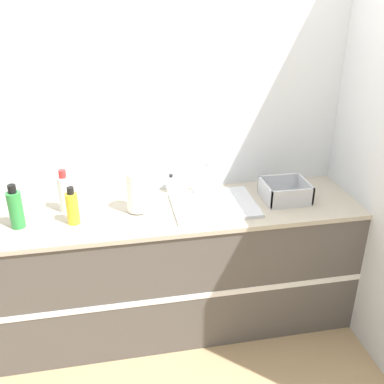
{
  "coord_description": "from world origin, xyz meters",
  "views": [
    {
      "loc": [
        -0.37,
        -2.16,
        2.2
      ],
      "look_at": [
        0.1,
        0.27,
        1.01
      ],
      "focal_mm": 42.0,
      "sensor_mm": 36.0,
      "label": 1
    }
  ],
  "objects_px": {
    "sink": "(214,203)",
    "bottle_yellow": "(73,208)",
    "paper_towel_roll": "(137,192)",
    "bottle_white_spray": "(65,193)",
    "bottle_green": "(16,209)",
    "soap_dispenser": "(171,184)",
    "dish_rack": "(285,193)"
  },
  "relations": [
    {
      "from": "bottle_green",
      "to": "bottle_yellow",
      "type": "bearing_deg",
      "value": -2.91
    },
    {
      "from": "bottle_yellow",
      "to": "soap_dispenser",
      "type": "distance_m",
      "value": 0.69
    },
    {
      "from": "sink",
      "to": "bottle_white_spray",
      "type": "bearing_deg",
      "value": 173.58
    },
    {
      "from": "bottle_white_spray",
      "to": "soap_dispenser",
      "type": "xyz_separation_m",
      "value": [
        0.67,
        0.14,
        -0.06
      ]
    },
    {
      "from": "soap_dispenser",
      "to": "sink",
      "type": "bearing_deg",
      "value": -45.66
    },
    {
      "from": "paper_towel_roll",
      "to": "bottle_white_spray",
      "type": "xyz_separation_m",
      "value": [
        -0.43,
        0.09,
        -0.01
      ]
    },
    {
      "from": "sink",
      "to": "soap_dispenser",
      "type": "distance_m",
      "value": 0.34
    },
    {
      "from": "paper_towel_roll",
      "to": "bottle_green",
      "type": "distance_m",
      "value": 0.7
    },
    {
      "from": "paper_towel_roll",
      "to": "soap_dispenser",
      "type": "height_order",
      "value": "paper_towel_roll"
    },
    {
      "from": "soap_dispenser",
      "to": "bottle_green",
      "type": "bearing_deg",
      "value": -162.83
    },
    {
      "from": "bottle_white_spray",
      "to": "bottle_green",
      "type": "distance_m",
      "value": 0.3
    },
    {
      "from": "paper_towel_roll",
      "to": "bottle_white_spray",
      "type": "relative_size",
      "value": 0.95
    },
    {
      "from": "sink",
      "to": "bottle_white_spray",
      "type": "distance_m",
      "value": 0.92
    },
    {
      "from": "paper_towel_roll",
      "to": "dish_rack",
      "type": "xyz_separation_m",
      "value": [
        0.95,
        -0.02,
        -0.09
      ]
    },
    {
      "from": "dish_rack",
      "to": "bottle_yellow",
      "type": "relative_size",
      "value": 1.23
    },
    {
      "from": "bottle_yellow",
      "to": "bottle_white_spray",
      "type": "distance_m",
      "value": 0.17
    },
    {
      "from": "sink",
      "to": "bottle_yellow",
      "type": "relative_size",
      "value": 2.27
    },
    {
      "from": "bottle_yellow",
      "to": "paper_towel_roll",
      "type": "bearing_deg",
      "value": 11.48
    },
    {
      "from": "dish_rack",
      "to": "soap_dispenser",
      "type": "bearing_deg",
      "value": 161.03
    },
    {
      "from": "bottle_yellow",
      "to": "dish_rack",
      "type": "bearing_deg",
      "value": 2.66
    },
    {
      "from": "bottle_white_spray",
      "to": "bottle_green",
      "type": "bearing_deg",
      "value": -150.2
    },
    {
      "from": "sink",
      "to": "bottle_green",
      "type": "relative_size",
      "value": 1.97
    },
    {
      "from": "sink",
      "to": "dish_rack",
      "type": "xyz_separation_m",
      "value": [
        0.47,
        -0.0,
        0.03
      ]
    },
    {
      "from": "sink",
      "to": "paper_towel_roll",
      "type": "relative_size",
      "value": 2.03
    },
    {
      "from": "dish_rack",
      "to": "paper_towel_roll",
      "type": "bearing_deg",
      "value": 179.07
    },
    {
      "from": "dish_rack",
      "to": "bottle_white_spray",
      "type": "relative_size",
      "value": 1.05
    },
    {
      "from": "paper_towel_roll",
      "to": "bottle_white_spray",
      "type": "bearing_deg",
      "value": 168.27
    },
    {
      "from": "dish_rack",
      "to": "bottle_green",
      "type": "height_order",
      "value": "bottle_green"
    },
    {
      "from": "bottle_white_spray",
      "to": "bottle_green",
      "type": "relative_size",
      "value": 1.02
    },
    {
      "from": "paper_towel_roll",
      "to": "bottle_green",
      "type": "height_order",
      "value": "bottle_green"
    },
    {
      "from": "soap_dispenser",
      "to": "bottle_yellow",
      "type": "bearing_deg",
      "value": -153.86
    },
    {
      "from": "sink",
      "to": "dish_rack",
      "type": "height_order",
      "value": "sink"
    }
  ]
}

